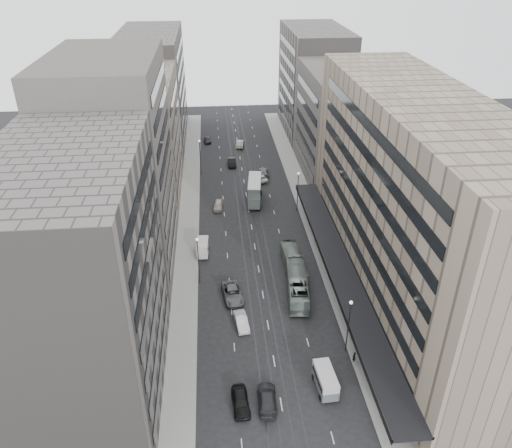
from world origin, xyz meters
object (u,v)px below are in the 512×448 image
object	(u,v)px
vw_microbus	(325,380)
sedan_2	(233,293)
bus_far	(294,264)
panel_van	(203,247)
pedestrian	(354,357)
sedan_0	(241,401)
sedan_1	(241,321)
bus_near	(297,284)
double_decker	(255,190)

from	to	relation	value
vw_microbus	sedan_2	xyz separation A→B (m)	(-10.27, 18.71, -0.63)
bus_far	panel_van	xyz separation A→B (m)	(-14.85, 6.57, -0.12)
bus_far	vw_microbus	bearing A→B (deg)	87.31
vw_microbus	pedestrian	world-z (taller)	vw_microbus
sedan_0	sedan_1	size ratio (longest dim) A/B	1.05
bus_near	sedan_1	size ratio (longest dim) A/B	2.68
bus_near	bus_far	xyz separation A→B (m)	(0.39, 5.86, -0.15)
bus_far	pedestrian	size ratio (longest dim) A/B	7.06
double_decker	panel_van	size ratio (longest dim) A/B	2.18
sedan_0	sedan_1	world-z (taller)	sedan_0
bus_far	panel_van	size ratio (longest dim) A/B	2.64
vw_microbus	pedestrian	size ratio (longest dim) A/B	3.18
bus_near	bus_far	bearing A→B (deg)	-87.99
sedan_1	panel_van	bearing A→B (deg)	98.62
bus_far	sedan_1	distance (m)	15.67
sedan_0	sedan_1	distance (m)	14.10
bus_near	sedan_0	bearing A→B (deg)	70.02
panel_van	sedan_2	size ratio (longest dim) A/B	0.69
bus_near	panel_van	xyz separation A→B (m)	(-14.46, 12.42, -0.27)
double_decker	sedan_0	size ratio (longest dim) A/B	1.92
double_decker	pedestrian	size ratio (longest dim) A/B	5.83
bus_far	double_decker	distance (m)	26.17
vw_microbus	panel_van	size ratio (longest dim) A/B	1.19
vw_microbus	panel_van	distance (m)	34.71
bus_far	sedan_2	bearing A→B (deg)	28.10
vw_microbus	pedestrian	xyz separation A→B (m)	(4.60, 3.89, -0.53)
pedestrian	double_decker	bearing A→B (deg)	-113.00
sedan_1	vw_microbus	bearing A→B (deg)	-60.11
bus_near	pedestrian	distance (m)	15.89
bus_far	panel_van	world-z (taller)	bus_far
double_decker	pedestrian	world-z (taller)	double_decker
bus_far	vw_microbus	distance (m)	24.83
double_decker	bus_near	bearing A→B (deg)	-76.57
vw_microbus	sedan_1	bearing A→B (deg)	123.14
panel_van	pedestrian	world-z (taller)	panel_van
panel_van	sedan_0	distance (m)	33.44
sedan_2	double_decker	bearing A→B (deg)	71.82
bus_near	sedan_1	bearing A→B (deg)	42.27
bus_near	sedan_2	size ratio (longest dim) A/B	2.01
bus_near	double_decker	size ratio (longest dim) A/B	1.33
double_decker	sedan_2	bearing A→B (deg)	-94.28
sedan_1	sedan_2	distance (m)	6.45
sedan_1	sedan_0	bearing A→B (deg)	-101.44
sedan_0	sedan_2	xyz separation A→B (m)	(0.10, 20.45, 0.03)
bus_near	panel_van	distance (m)	19.07
bus_near	pedestrian	world-z (taller)	bus_near
sedan_0	pedestrian	size ratio (longest dim) A/B	3.04
panel_van	sedan_2	world-z (taller)	panel_van
bus_far	sedan_0	bearing A→B (deg)	66.02
panel_van	sedan_0	bearing A→B (deg)	-79.78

